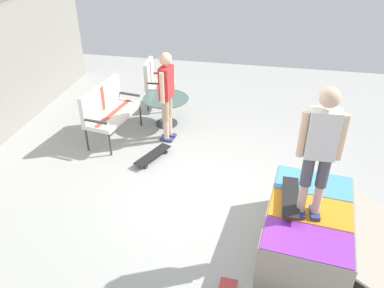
# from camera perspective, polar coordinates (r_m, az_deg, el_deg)

# --- Properties ---
(ground_plane) EXTENTS (12.00, 12.00, 0.10)m
(ground_plane) POSITION_cam_1_polar(r_m,az_deg,el_deg) (5.99, 1.46, -8.38)
(ground_plane) COLOR #A8A8A3
(skate_ramp) EXTENTS (1.87, 2.04, 0.64)m
(skate_ramp) POSITION_cam_1_polar(r_m,az_deg,el_deg) (5.23, 16.79, -11.74)
(skate_ramp) COLOR gray
(skate_ramp) RESTS_ON ground_plane
(patio_bench) EXTENTS (1.32, 0.74, 1.02)m
(patio_bench) POSITION_cam_1_polar(r_m,az_deg,el_deg) (7.40, -12.13, 5.26)
(patio_bench) COLOR #38383D
(patio_bench) RESTS_ON ground_plane
(patio_chair_near_house) EXTENTS (0.67, 0.60, 1.02)m
(patio_chair_near_house) POSITION_cam_1_polar(r_m,az_deg,el_deg) (8.51, -5.41, 9.32)
(patio_chair_near_house) COLOR #38383D
(patio_chair_near_house) RESTS_ON ground_plane
(patio_table) EXTENTS (0.90, 0.90, 0.57)m
(patio_table) POSITION_cam_1_polar(r_m,az_deg,el_deg) (7.79, -3.79, 5.56)
(patio_table) COLOR #38383D
(patio_table) RESTS_ON ground_plane
(person_watching) EXTENTS (0.48, 0.27, 1.67)m
(person_watching) POSITION_cam_1_polar(r_m,az_deg,el_deg) (7.02, -3.71, 7.69)
(person_watching) COLOR navy
(person_watching) RESTS_ON ground_plane
(person_skater) EXTENTS (0.25, 0.48, 1.62)m
(person_skater) POSITION_cam_1_polar(r_m,az_deg,el_deg) (4.40, 18.10, -0.42)
(person_skater) COLOR navy
(person_skater) RESTS_ON skate_ramp
(skateboard_by_bench) EXTENTS (0.81, 0.50, 0.10)m
(skateboard_by_bench) POSITION_cam_1_polar(r_m,az_deg,el_deg) (6.83, -5.70, -1.61)
(skateboard_by_bench) COLOR black
(skateboard_by_bench) RESTS_ON ground_plane
(skateboard_on_ramp) EXTENTS (0.80, 0.21, 0.10)m
(skateboard_on_ramp) POSITION_cam_1_polar(r_m,az_deg,el_deg) (5.00, 14.12, -7.47)
(skateboard_on_ramp) COLOR black
(skateboard_on_ramp) RESTS_ON skate_ramp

